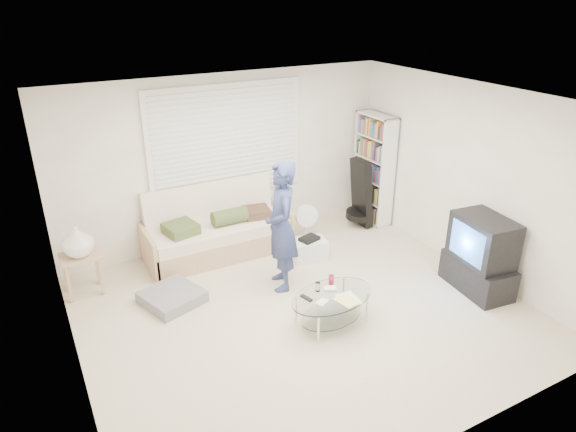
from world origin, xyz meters
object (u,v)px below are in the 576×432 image
futon_sofa (217,232)px  coffee_table (332,301)px  bookshelf (373,169)px  tv_unit (480,255)px

futon_sofa → coffee_table: size_ratio=1.88×
futon_sofa → bookshelf: bookshelf is taller
futon_sofa → coffee_table: futon_sofa is taller
coffee_table → futon_sofa: bearing=102.6°
coffee_table → tv_unit: bearing=-7.1°
futon_sofa → coffee_table: (0.50, -2.24, -0.02)m
tv_unit → coffee_table: tv_unit is taller
bookshelf → coffee_table: bookshelf is taller
futon_sofa → coffee_table: bearing=-77.4°
futon_sofa → tv_unit: futon_sofa is taller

